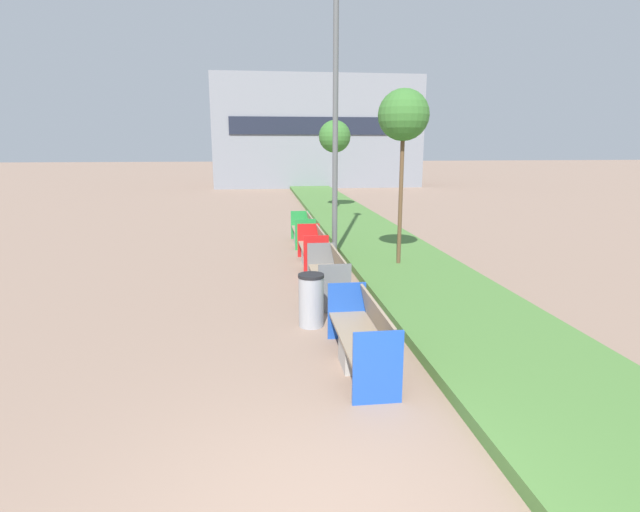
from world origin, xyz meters
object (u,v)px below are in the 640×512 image
object	(u,v)px
bench_red_frame	(313,251)
street_lamp_post	(336,70)
sapling_tree_near	(404,116)
bench_grey_frame	(329,280)
bench_green_frame	(304,233)
sapling_tree_far	(335,137)
litter_bin	(311,300)
bench_blue_frame	(362,342)

from	to	relation	value
bench_red_frame	street_lamp_post	xyz separation A→B (m)	(0.62, 0.33, 4.57)
sapling_tree_near	bench_red_frame	bearing A→B (deg)	157.39
street_lamp_post	bench_grey_frame	bearing A→B (deg)	-100.76
bench_green_frame	street_lamp_post	xyz separation A→B (m)	(0.61, -2.43, 4.57)
sapling_tree_far	sapling_tree_near	bearing A→B (deg)	-90.00
bench_grey_frame	sapling_tree_near	xyz separation A→B (m)	(2.06, 2.03, 3.38)
bench_green_frame	street_lamp_post	bearing A→B (deg)	-75.78
bench_grey_frame	litter_bin	xyz separation A→B (m)	(-0.55, -1.66, 0.10)
bench_red_frame	sapling_tree_far	distance (m)	10.54
bench_blue_frame	street_lamp_post	xyz separation A→B (m)	(0.61, 6.59, 4.57)
bench_blue_frame	bench_red_frame	distance (m)	6.26
bench_blue_frame	bench_green_frame	size ratio (longest dim) A/B	1.15
bench_red_frame	sapling_tree_near	size ratio (longest dim) A/B	0.43
bench_red_frame	bench_green_frame	size ratio (longest dim) A/B	1.00
bench_green_frame	sapling_tree_far	xyz separation A→B (m)	(2.07, 7.12, 3.06)
bench_green_frame	litter_bin	distance (m)	7.33
sapling_tree_far	street_lamp_post	bearing A→B (deg)	-98.65
bench_blue_frame	litter_bin	size ratio (longest dim) A/B	2.34
street_lamp_post	sapling_tree_near	distance (m)	2.22
bench_blue_frame	litter_bin	bearing A→B (deg)	107.87
litter_bin	street_lamp_post	bearing A→B (deg)	76.61
bench_red_frame	sapling_tree_near	xyz separation A→B (m)	(2.07, -0.86, 3.39)
bench_green_frame	street_lamp_post	size ratio (longest dim) A/B	0.21
litter_bin	sapling_tree_near	size ratio (longest dim) A/B	0.21
litter_bin	bench_green_frame	bearing A→B (deg)	85.72
bench_blue_frame	street_lamp_post	world-z (taller)	street_lamp_post
sapling_tree_far	bench_red_frame	bearing A→B (deg)	-101.83
bench_blue_frame	bench_grey_frame	size ratio (longest dim) A/B	1.05
bench_red_frame	litter_bin	xyz separation A→B (m)	(-0.55, -4.56, 0.11)
bench_blue_frame	street_lamp_post	bearing A→B (deg)	84.70
bench_green_frame	street_lamp_post	distance (m)	5.21
sapling_tree_near	sapling_tree_far	size ratio (longest dim) A/B	1.06
bench_green_frame	litter_bin	bearing A→B (deg)	-94.28
bench_blue_frame	sapling_tree_near	distance (m)	6.70
bench_red_frame	bench_green_frame	xyz separation A→B (m)	(0.00, 2.75, 0.00)
bench_grey_frame	sapling_tree_far	distance (m)	13.29
street_lamp_post	sapling_tree_near	world-z (taller)	street_lamp_post
bench_red_frame	bench_blue_frame	bearing A→B (deg)	-89.97
litter_bin	sapling_tree_far	world-z (taller)	sapling_tree_far
litter_bin	bench_red_frame	bearing A→B (deg)	83.15
sapling_tree_near	sapling_tree_far	distance (m)	10.74
litter_bin	sapling_tree_near	bearing A→B (deg)	54.72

